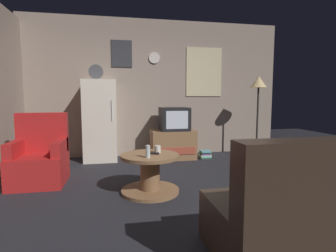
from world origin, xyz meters
name	(u,v)px	position (x,y,z in m)	size (l,w,h in m)	color
ground_plane	(186,195)	(0.00, 0.00, 0.00)	(12.00, 12.00, 0.00)	#232328
wall_with_art	(156,88)	(0.01, 2.45, 1.37)	(5.20, 0.12, 2.73)	gray
fridge	(100,120)	(-1.11, 2.10, 0.75)	(0.60, 0.62, 1.77)	silver
tv_stand	(173,144)	(0.25, 1.97, 0.27)	(0.84, 0.53, 0.55)	#8E6642
crt_tv	(174,119)	(0.28, 1.97, 0.77)	(0.54, 0.51, 0.44)	black
standing_lamp	(258,88)	(1.90, 1.76, 1.36)	(0.32, 0.32, 1.59)	#332D28
coffee_table	(150,173)	(-0.41, 0.18, 0.24)	(0.72, 0.72, 0.48)	#8E6642
wine_glass	(148,152)	(-0.46, 0.00, 0.55)	(0.05, 0.05, 0.15)	silver
mug_ceramic_white	(158,149)	(-0.30, 0.27, 0.52)	(0.08, 0.08, 0.09)	silver
remote_control	(153,153)	(-0.37, 0.19, 0.49)	(0.15, 0.04, 0.02)	black
armchair	(40,159)	(-1.85, 0.84, 0.34)	(0.68, 0.68, 0.96)	red
couch	(329,215)	(0.72, -1.40, 0.31)	(1.70, 0.80, 0.92)	#38281E
book_stack	(205,155)	(0.87, 1.84, 0.08)	(0.22, 0.17, 0.15)	#88BA72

